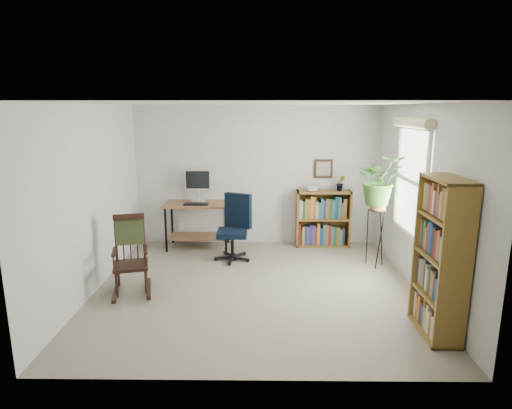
{
  "coord_description": "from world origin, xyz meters",
  "views": [
    {
      "loc": [
        0.07,
        -5.33,
        2.34
      ],
      "look_at": [
        0.0,
        0.4,
        1.05
      ],
      "focal_mm": 30.0,
      "sensor_mm": 36.0,
      "label": 1
    }
  ],
  "objects_px": {
    "desk": "(198,225)",
    "office_chair": "(232,228)",
    "tall_bookshelf": "(441,258)",
    "rocking_chair": "(130,255)",
    "low_bookshelf": "(323,218)"
  },
  "relations": [
    {
      "from": "rocking_chair",
      "to": "office_chair",
      "type": "bearing_deg",
      "value": 31.06
    },
    {
      "from": "rocking_chair",
      "to": "desk",
      "type": "bearing_deg",
      "value": 57.89
    },
    {
      "from": "rocking_chair",
      "to": "tall_bookshelf",
      "type": "height_order",
      "value": "tall_bookshelf"
    },
    {
      "from": "tall_bookshelf",
      "to": "office_chair",
      "type": "bearing_deg",
      "value": 136.04
    },
    {
      "from": "desk",
      "to": "low_bookshelf",
      "type": "height_order",
      "value": "low_bookshelf"
    },
    {
      "from": "tall_bookshelf",
      "to": "rocking_chair",
      "type": "bearing_deg",
      "value": 164.58
    },
    {
      "from": "desk",
      "to": "office_chair",
      "type": "relative_size",
      "value": 1.03
    },
    {
      "from": "rocking_chair",
      "to": "low_bookshelf",
      "type": "height_order",
      "value": "rocking_chair"
    },
    {
      "from": "rocking_chair",
      "to": "tall_bookshelf",
      "type": "relative_size",
      "value": 0.61
    },
    {
      "from": "low_bookshelf",
      "to": "tall_bookshelf",
      "type": "xyz_separation_m",
      "value": [
        0.78,
        -2.97,
        0.35
      ]
    },
    {
      "from": "desk",
      "to": "tall_bookshelf",
      "type": "relative_size",
      "value": 0.64
    },
    {
      "from": "office_chair",
      "to": "rocking_chair",
      "type": "height_order",
      "value": "office_chair"
    },
    {
      "from": "office_chair",
      "to": "tall_bookshelf",
      "type": "relative_size",
      "value": 0.63
    },
    {
      "from": "office_chair",
      "to": "tall_bookshelf",
      "type": "distance_m",
      "value": 3.21
    },
    {
      "from": "tall_bookshelf",
      "to": "desk",
      "type": "bearing_deg",
      "value": 135.82
    }
  ]
}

